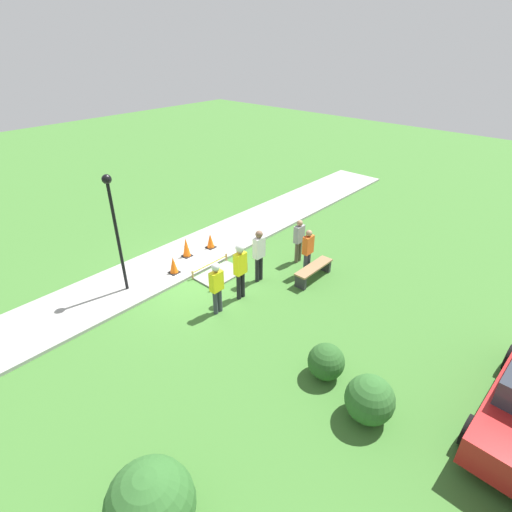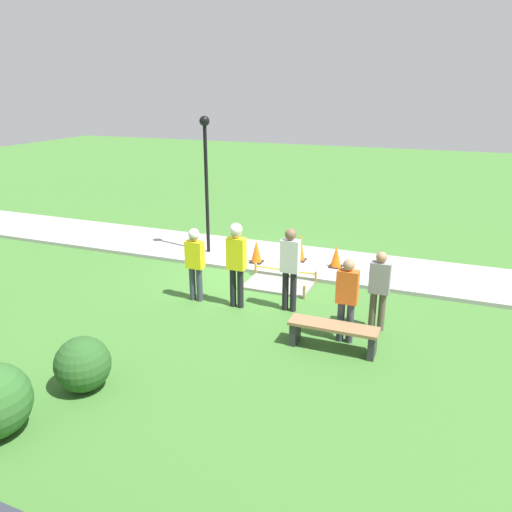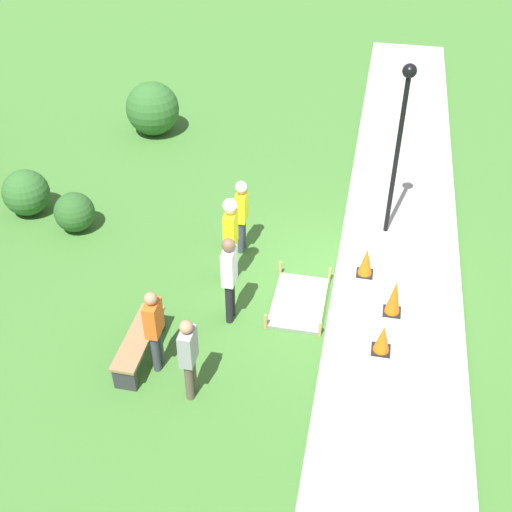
# 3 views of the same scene
# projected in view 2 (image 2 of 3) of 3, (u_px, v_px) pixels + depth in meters

# --- Properties ---
(ground_plane) EXTENTS (60.00, 60.00, 0.00)m
(ground_plane) POSITION_uv_depth(u_px,v_px,m) (256.00, 274.00, 13.18)
(ground_plane) COLOR #3D702D
(sidewalk) EXTENTS (28.00, 2.54, 0.10)m
(sidewalk) POSITION_uv_depth(u_px,v_px,m) (272.00, 257.00, 14.28)
(sidewalk) COLOR #9E9E99
(sidewalk) RESTS_ON ground_plane
(wet_concrete_patch) EXTENTS (1.67, 1.07, 0.33)m
(wet_concrete_patch) POSITION_uv_depth(u_px,v_px,m) (278.00, 285.00, 12.34)
(wet_concrete_patch) COLOR gray
(wet_concrete_patch) RESTS_ON ground_plane
(traffic_cone_near_patch) EXTENTS (0.34, 0.34, 0.58)m
(traffic_cone_near_patch) POSITION_uv_depth(u_px,v_px,m) (336.00, 257.00, 13.30)
(traffic_cone_near_patch) COLOR black
(traffic_cone_near_patch) RESTS_ON sidewalk
(traffic_cone_far_patch) EXTENTS (0.34, 0.34, 0.75)m
(traffic_cone_far_patch) POSITION_uv_depth(u_px,v_px,m) (300.00, 248.00, 13.78)
(traffic_cone_far_patch) COLOR black
(traffic_cone_far_patch) RESTS_ON sidewalk
(traffic_cone_sidewalk_edge) EXTENTS (0.34, 0.34, 0.63)m
(traffic_cone_sidewalk_edge) POSITION_uv_depth(u_px,v_px,m) (256.00, 252.00, 13.65)
(traffic_cone_sidewalk_edge) COLOR black
(traffic_cone_sidewalk_edge) RESTS_ON sidewalk
(park_bench) EXTENTS (1.67, 0.44, 0.51)m
(park_bench) POSITION_uv_depth(u_px,v_px,m) (333.00, 332.00, 9.30)
(park_bench) COLOR #2D2D33
(park_bench) RESTS_ON ground_plane
(worker_supervisor) EXTENTS (0.40, 0.28, 1.94)m
(worker_supervisor) POSITION_uv_depth(u_px,v_px,m) (236.00, 257.00, 10.85)
(worker_supervisor) COLOR black
(worker_supervisor) RESTS_ON ground_plane
(worker_assistant) EXTENTS (0.40, 0.25, 1.72)m
(worker_assistant) POSITION_uv_depth(u_px,v_px,m) (195.00, 259.00, 11.24)
(worker_assistant) COLOR #383D47
(worker_assistant) RESTS_ON ground_plane
(bystander_in_orange_shirt) EXTENTS (0.40, 0.22, 1.69)m
(bystander_in_orange_shirt) POSITION_uv_depth(u_px,v_px,m) (347.00, 296.00, 9.40)
(bystander_in_orange_shirt) COLOR #383D47
(bystander_in_orange_shirt) RESTS_ON ground_plane
(bystander_in_gray_shirt) EXTENTS (0.40, 0.25, 1.87)m
(bystander_in_gray_shirt) POSITION_uv_depth(u_px,v_px,m) (290.00, 264.00, 10.70)
(bystander_in_gray_shirt) COLOR black
(bystander_in_gray_shirt) RESTS_ON ground_plane
(bystander_in_white_shirt) EXTENTS (0.40, 0.22, 1.66)m
(bystander_in_white_shirt) POSITION_uv_depth(u_px,v_px,m) (379.00, 286.00, 9.89)
(bystander_in_white_shirt) COLOR brown
(bystander_in_white_shirt) RESTS_ON ground_plane
(lamppost_near) EXTENTS (0.28, 0.28, 3.85)m
(lamppost_near) POSITION_uv_depth(u_px,v_px,m) (206.00, 165.00, 13.82)
(lamppost_near) COLOR black
(lamppost_near) RESTS_ON sidewalk
(shrub_rounded_far) EXTENTS (0.90, 0.90, 0.90)m
(shrub_rounded_far) POSITION_uv_depth(u_px,v_px,m) (83.00, 364.00, 8.05)
(shrub_rounded_far) COLOR #285623
(shrub_rounded_far) RESTS_ON ground_plane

